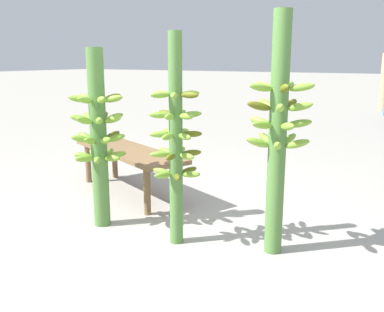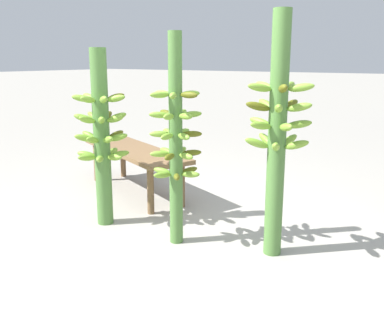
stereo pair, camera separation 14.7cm
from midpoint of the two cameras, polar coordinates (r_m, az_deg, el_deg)
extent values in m
plane|color=#9E998E|center=(3.06, -5.95, -12.86)|extent=(80.00, 80.00, 0.00)
cylinder|color=#4C7A38|center=(3.44, -13.54, 2.10)|extent=(0.13, 0.13, 1.41)
ellipsoid|color=#75A333|center=(3.53, -13.33, 7.67)|extent=(0.13, 0.16, 0.08)
ellipsoid|color=#75A333|center=(3.51, -15.22, 7.54)|extent=(0.17, 0.07, 0.08)
ellipsoid|color=#75A333|center=(3.40, -16.13, 7.33)|extent=(0.15, 0.15, 0.08)
ellipsoid|color=#75A333|center=(3.30, -15.31, 7.22)|extent=(0.07, 0.17, 0.08)
ellipsoid|color=#75A333|center=(3.27, -13.30, 7.28)|extent=(0.16, 0.13, 0.08)
ellipsoid|color=#75A333|center=(3.34, -11.71, 7.48)|extent=(0.17, 0.10, 0.08)
ellipsoid|color=#545914|center=(3.46, -11.78, 7.65)|extent=(0.10, 0.17, 0.08)
ellipsoid|color=#75A333|center=(3.28, -13.54, 4.57)|extent=(0.15, 0.15, 0.09)
ellipsoid|color=#75A333|center=(3.34, -11.79, 4.80)|extent=(0.17, 0.08, 0.09)
ellipsoid|color=#75A333|center=(3.46, -11.54, 5.07)|extent=(0.12, 0.17, 0.09)
ellipsoid|color=#545914|center=(3.54, -12.87, 5.19)|extent=(0.11, 0.17, 0.09)
ellipsoid|color=#75A333|center=(3.53, -14.76, 5.07)|extent=(0.17, 0.09, 0.09)
ellipsoid|color=#75A333|center=(3.44, -15.91, 4.80)|extent=(0.16, 0.14, 0.09)
ellipsoid|color=#75A333|center=(3.33, -15.41, 4.58)|extent=(0.06, 0.16, 0.09)
ellipsoid|color=#75A333|center=(3.40, -11.38, 2.36)|extent=(0.17, 0.12, 0.09)
ellipsoid|color=#545914|center=(3.52, -11.76, 2.68)|extent=(0.08, 0.17, 0.09)
ellipsoid|color=#75A333|center=(3.57, -13.42, 2.75)|extent=(0.14, 0.16, 0.09)
ellipsoid|color=#75A333|center=(3.53, -15.18, 2.54)|extent=(0.16, 0.06, 0.09)
ellipsoid|color=#75A333|center=(3.42, -15.78, 2.19)|extent=(0.14, 0.16, 0.09)
ellipsoid|color=#75A333|center=(3.33, -14.69, 1.95)|extent=(0.09, 0.17, 0.09)
ellipsoid|color=#75A333|center=(3.32, -12.68, 2.03)|extent=(0.17, 0.11, 0.09)
ellipsoid|color=#75A333|center=(3.58, -12.24, 0.44)|extent=(0.08, 0.17, 0.07)
ellipsoid|color=#75A333|center=(3.60, -14.12, 0.39)|extent=(0.17, 0.12, 0.07)
ellipsoid|color=#75A333|center=(3.52, -15.52, 0.04)|extent=(0.17, 0.11, 0.07)
ellipsoid|color=#75A333|center=(3.40, -15.39, -0.38)|extent=(0.09, 0.17, 0.07)
ellipsoid|color=#75A333|center=(3.34, -13.73, -0.54)|extent=(0.14, 0.16, 0.07)
ellipsoid|color=#75A333|center=(3.37, -11.81, -0.30)|extent=(0.16, 0.06, 0.07)
ellipsoid|color=#75A333|center=(3.48, -11.19, 0.14)|extent=(0.14, 0.15, 0.07)
cylinder|color=#4C7A38|center=(3.01, -3.57, 1.88)|extent=(0.10, 0.10, 1.51)
ellipsoid|color=#75A333|center=(2.92, -5.74, 8.11)|extent=(0.11, 0.14, 0.05)
ellipsoid|color=#75A333|center=(2.85, -3.92, 8.03)|extent=(0.11, 0.15, 0.05)
ellipsoid|color=#545914|center=(2.90, -1.81, 8.13)|extent=(0.14, 0.05, 0.05)
ellipsoid|color=#75A333|center=(3.01, -1.64, 8.31)|extent=(0.11, 0.14, 0.05)
ellipsoid|color=#75A333|center=(3.08, -3.42, 8.39)|extent=(0.11, 0.15, 0.05)
ellipsoid|color=#75A333|center=(3.03, -5.42, 8.29)|extent=(0.14, 0.05, 0.05)
ellipsoid|color=#75A333|center=(2.97, -5.83, 5.44)|extent=(0.14, 0.13, 0.05)
ellipsoid|color=#75A333|center=(2.87, -4.49, 5.23)|extent=(0.07, 0.15, 0.05)
ellipsoid|color=#75A333|center=(2.89, -2.23, 5.30)|extent=(0.15, 0.09, 0.05)
ellipsoid|color=#75A333|center=(3.00, -1.44, 5.58)|extent=(0.14, 0.13, 0.05)
ellipsoid|color=#75A333|center=(3.08, -2.81, 5.78)|extent=(0.07, 0.15, 0.05)
ellipsoid|color=#545914|center=(3.07, -4.93, 5.71)|extent=(0.15, 0.09, 0.05)
ellipsoid|color=#75A333|center=(3.10, -2.53, 3.25)|extent=(0.06, 0.14, 0.05)
ellipsoid|color=#75A333|center=(3.10, -4.65, 3.22)|extent=(0.15, 0.10, 0.05)
ellipsoid|color=#75A333|center=(3.00, -5.78, 2.89)|extent=(0.14, 0.12, 0.05)
ellipsoid|color=#75A333|center=(2.90, -4.71, 2.57)|extent=(0.06, 0.14, 0.05)
ellipsoid|color=#75A333|center=(2.90, -2.44, 2.60)|extent=(0.15, 0.10, 0.05)
ellipsoid|color=#545914|center=(3.00, -1.39, 2.95)|extent=(0.14, 0.12, 0.05)
ellipsoid|color=#75A333|center=(3.13, -2.80, 0.75)|extent=(0.08, 0.15, 0.05)
ellipsoid|color=#75A333|center=(3.11, -4.88, 0.66)|extent=(0.15, 0.08, 0.05)
ellipsoid|color=#75A333|center=(3.01, -5.70, 0.21)|extent=(0.13, 0.13, 0.05)
ellipsoid|color=#545914|center=(2.92, -4.35, -0.15)|extent=(0.08, 0.15, 0.05)
ellipsoid|color=#75A333|center=(2.94, -2.13, -0.04)|extent=(0.15, 0.08, 0.05)
ellipsoid|color=#545914|center=(3.05, -1.41, 0.42)|extent=(0.13, 0.13, 0.05)
ellipsoid|color=#75A333|center=(3.01, -1.55, -2.48)|extent=(0.15, 0.07, 0.06)
ellipsoid|color=#545914|center=(3.12, -1.77, -1.93)|extent=(0.09, 0.15, 0.06)
ellipsoid|color=#75A333|center=(3.17, -3.66, -1.73)|extent=(0.12, 0.14, 0.06)
ellipsoid|color=#75A333|center=(3.11, -5.41, -2.05)|extent=(0.15, 0.07, 0.06)
ellipsoid|color=#75A333|center=(3.00, -5.32, -2.60)|extent=(0.09, 0.15, 0.06)
ellipsoid|color=#545914|center=(2.95, -3.35, -2.84)|extent=(0.12, 0.14, 0.06)
cylinder|color=#4C7A38|center=(2.88, 9.91, 2.46)|extent=(0.12, 0.12, 1.63)
ellipsoid|color=#545914|center=(2.71, 10.74, 8.87)|extent=(0.13, 0.17, 0.08)
ellipsoid|color=#75A333|center=(2.83, 12.96, 8.93)|extent=(0.18, 0.09, 0.08)
ellipsoid|color=#75A333|center=(2.97, 11.29, 9.18)|extent=(0.06, 0.17, 0.08)
ellipsoid|color=#75A333|center=(2.93, 8.17, 9.26)|extent=(0.18, 0.11, 0.08)
ellipsoid|color=#75A333|center=(2.78, 7.66, 9.07)|extent=(0.15, 0.16, 0.08)
ellipsoid|color=#75A333|center=(2.72, 10.19, 6.32)|extent=(0.12, 0.18, 0.09)
ellipsoid|color=#75A333|center=(2.82, 12.75, 6.43)|extent=(0.18, 0.07, 0.09)
ellipsoid|color=#545914|center=(2.96, 11.54, 6.79)|extent=(0.09, 0.18, 0.09)
ellipsoid|color=#75A333|center=(2.96, 8.42, 6.90)|extent=(0.17, 0.13, 0.09)
ellipsoid|color=#545914|center=(2.81, 7.45, 6.62)|extent=(0.16, 0.15, 0.09)
ellipsoid|color=#75A333|center=(2.74, 11.13, 3.88)|extent=(0.16, 0.16, 0.08)
ellipsoid|color=#75A333|center=(2.88, 12.70, 4.24)|extent=(0.18, 0.12, 0.08)
ellipsoid|color=#75A333|center=(3.00, 10.54, 4.66)|extent=(0.08, 0.18, 0.08)
ellipsoid|color=#75A333|center=(2.94, 7.66, 4.59)|extent=(0.18, 0.08, 0.08)
ellipsoid|color=#75A333|center=(2.78, 7.86, 4.11)|extent=(0.12, 0.18, 0.08)
ellipsoid|color=#75A333|center=(2.75, 9.85, 1.32)|extent=(0.11, 0.18, 0.10)
ellipsoid|color=#75A333|center=(2.85, 12.44, 1.58)|extent=(0.17, 0.06, 0.10)
ellipsoid|color=#75A333|center=(2.99, 11.42, 2.17)|extent=(0.09, 0.18, 0.10)
ellipsoid|color=#75A333|center=(2.99, 8.40, 2.29)|extent=(0.17, 0.14, 0.10)
ellipsoid|color=#75A333|center=(2.85, 7.31, 1.79)|extent=(0.17, 0.15, 0.10)
cube|color=brown|center=(4.27, -9.52, 0.68)|extent=(1.59, 0.99, 0.04)
cylinder|color=brown|center=(4.94, -11.11, -0.45)|extent=(0.06, 0.06, 0.42)
cylinder|color=brown|center=(3.88, -3.03, -3.89)|extent=(0.06, 0.06, 0.42)
cylinder|color=brown|center=(4.82, -14.53, -0.97)|extent=(0.06, 0.06, 0.42)
cylinder|color=brown|center=(3.72, -7.14, -4.71)|extent=(0.06, 0.06, 0.42)
camera|label=1|loc=(0.07, -91.38, -0.32)|focal=40.00mm
camera|label=2|loc=(0.07, 88.62, 0.32)|focal=40.00mm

